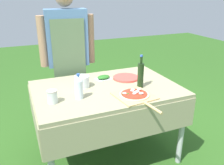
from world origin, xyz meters
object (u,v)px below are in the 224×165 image
object	(u,v)px
mixing_tub	(82,81)
sauce_jar	(52,97)
water_bottle	(79,87)
oil_bottle	(141,75)
prep_table	(106,96)
person_cook	(68,52)
herb_container	(104,77)
pizza_on_peel	(135,95)
plate_stack	(126,78)

from	to	relation	value
mixing_tub	sauce_jar	size ratio (longest dim) A/B	1.29
water_bottle	oil_bottle	bearing A→B (deg)	1.99
water_bottle	prep_table	bearing A→B (deg)	25.20
oil_bottle	mixing_tub	distance (m)	0.56
person_cook	herb_container	xyz separation A→B (m)	(0.26, -0.46, -0.19)
water_bottle	mixing_tub	xyz separation A→B (m)	(0.10, 0.24, -0.05)
pizza_on_peel	sauce_jar	xyz separation A→B (m)	(-0.69, 0.16, 0.03)
herb_container	mixing_tub	size ratio (longest dim) A/B	1.24
sauce_jar	mixing_tub	bearing A→B (deg)	36.87
water_bottle	person_cook	bearing A→B (deg)	83.03
oil_bottle	sauce_jar	distance (m)	0.84
person_cook	water_bottle	size ratio (longest dim) A/B	7.44
mixing_tub	plate_stack	xyz separation A→B (m)	(0.49, 0.04, -0.05)
plate_stack	pizza_on_peel	bearing A→B (deg)	-105.91
oil_bottle	sauce_jar	world-z (taller)	oil_bottle
water_bottle	sauce_jar	bearing A→B (deg)	179.41
mixing_tub	plate_stack	distance (m)	0.50
herb_container	person_cook	bearing A→B (deg)	119.51
prep_table	mixing_tub	world-z (taller)	mixing_tub
water_bottle	sauce_jar	xyz separation A→B (m)	(-0.23, 0.00, -0.06)
prep_table	oil_bottle	world-z (taller)	oil_bottle
prep_table	oil_bottle	xyz separation A→B (m)	(0.30, -0.12, 0.22)
person_cook	pizza_on_peel	size ratio (longest dim) A/B	3.07
pizza_on_peel	oil_bottle	xyz separation A→B (m)	(0.15, 0.18, 0.11)
water_bottle	plate_stack	world-z (taller)	water_bottle
prep_table	oil_bottle	bearing A→B (deg)	-22.25
oil_bottle	water_bottle	world-z (taller)	oil_bottle
mixing_tub	herb_container	bearing A→B (deg)	24.25
oil_bottle	plate_stack	size ratio (longest dim) A/B	1.17
herb_container	mixing_tub	xyz separation A→B (m)	(-0.27, -0.12, 0.04)
pizza_on_peel	plate_stack	size ratio (longest dim) A/B	1.98
prep_table	plate_stack	world-z (taller)	plate_stack
oil_bottle	herb_container	xyz separation A→B (m)	(-0.25, 0.34, -0.11)
plate_stack	sauce_jar	bearing A→B (deg)	-160.62
person_cook	mixing_tub	distance (m)	0.60
sauce_jar	water_bottle	bearing A→B (deg)	-0.59
herb_container	water_bottle	bearing A→B (deg)	-134.82
water_bottle	mixing_tub	bearing A→B (deg)	68.60
herb_container	mixing_tub	world-z (taller)	mixing_tub
pizza_on_peel	prep_table	bearing A→B (deg)	109.76
pizza_on_peel	oil_bottle	bearing A→B (deg)	43.71
prep_table	person_cook	world-z (taller)	person_cook
pizza_on_peel	plate_stack	distance (m)	0.47
water_bottle	sauce_jar	distance (m)	0.23
water_bottle	pizza_on_peel	bearing A→B (deg)	-19.24
mixing_tub	oil_bottle	bearing A→B (deg)	-23.48
mixing_tub	pizza_on_peel	bearing A→B (deg)	-48.05
water_bottle	plate_stack	distance (m)	0.66
pizza_on_peel	plate_stack	world-z (taller)	pizza_on_peel
pizza_on_peel	plate_stack	xyz separation A→B (m)	(0.13, 0.45, -0.00)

